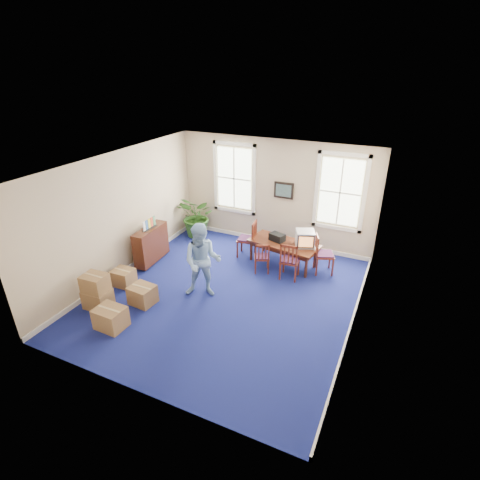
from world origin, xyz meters
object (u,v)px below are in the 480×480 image
at_px(chair_near_left, 262,257).
at_px(credenza, 151,246).
at_px(man, 202,261).
at_px(cardboard_boxes, 107,290).
at_px(potted_plant, 198,217).
at_px(conference_table, 283,253).
at_px(crt_tv, 305,238).

xyz_separation_m(chair_near_left, credenza, (-2.99, -0.81, 0.05)).
bearing_deg(man, cardboard_boxes, -162.87).
bearing_deg(chair_near_left, potted_plant, -47.91).
bearing_deg(man, conference_table, 40.81).
bearing_deg(credenza, cardboard_boxes, -82.94).
relative_size(crt_tv, credenza, 0.42).
relative_size(chair_near_left, potted_plant, 0.65).
bearing_deg(credenza, crt_tv, 17.48).
bearing_deg(potted_plant, conference_table, -10.45).
bearing_deg(chair_near_left, crt_tv, -167.52).
height_order(conference_table, chair_near_left, chair_near_left).
xyz_separation_m(conference_table, crt_tv, (0.56, 0.04, 0.54)).
height_order(credenza, cardboard_boxes, credenza).
relative_size(man, cardboard_boxes, 1.19).
relative_size(man, potted_plant, 1.37).
xyz_separation_m(conference_table, man, (-1.24, -2.28, 0.60)).
height_order(crt_tv, credenza, crt_tv).
distance_m(conference_table, man, 2.67).
xyz_separation_m(crt_tv, chair_near_left, (-0.95, -0.69, -0.43)).
height_order(chair_near_left, man, man).
relative_size(man, credenza, 1.50).
distance_m(credenza, potted_plant, 2.05).
bearing_deg(conference_table, man, -108.82).
bearing_deg(crt_tv, conference_table, 162.37).
height_order(chair_near_left, cardboard_boxes, cardboard_boxes).
relative_size(credenza, cardboard_boxes, 0.80).
bearing_deg(cardboard_boxes, man, 37.73).
relative_size(chair_near_left, credenza, 0.71).
height_order(crt_tv, man, man).
height_order(chair_near_left, potted_plant, potted_plant).
distance_m(credenza, cardboard_boxes, 2.21).
bearing_deg(crt_tv, man, -149.84).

